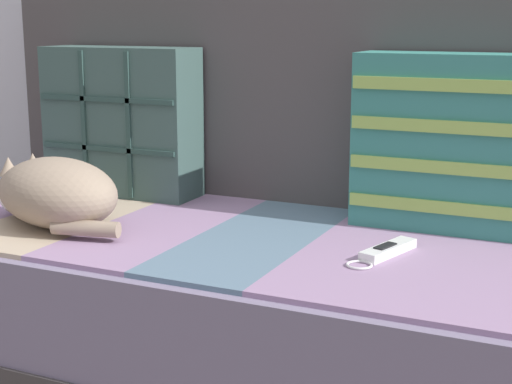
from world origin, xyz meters
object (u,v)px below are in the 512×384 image
at_px(couch, 267,321).
at_px(throw_pillow_quilted, 121,121).
at_px(sleeping_cat, 52,193).
at_px(game_remote_near, 386,251).
at_px(throw_pillow_striped, 461,143).

distance_m(couch, throw_pillow_quilted, 0.65).
height_order(sleeping_cat, game_remote_near, sleeping_cat).
height_order(throw_pillow_quilted, sleeping_cat, throw_pillow_quilted).
bearing_deg(throw_pillow_quilted, sleeping_cat, -82.16).
height_order(throw_pillow_quilted, throw_pillow_striped, same).
distance_m(throw_pillow_quilted, throw_pillow_striped, 0.85).
height_order(couch, throw_pillow_quilted, throw_pillow_quilted).
distance_m(sleeping_cat, game_remote_near, 0.73).
distance_m(throw_pillow_quilted, sleeping_cat, 0.36).
bearing_deg(throw_pillow_striped, sleeping_cat, -157.16).
height_order(throw_pillow_striped, sleeping_cat, throw_pillow_striped).
bearing_deg(game_remote_near, throw_pillow_quilted, 162.02).
bearing_deg(game_remote_near, sleeping_cat, -172.84).
bearing_deg(sleeping_cat, throw_pillow_striped, 22.84).
xyz_separation_m(couch, throw_pillow_quilted, (-0.49, 0.18, 0.39)).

